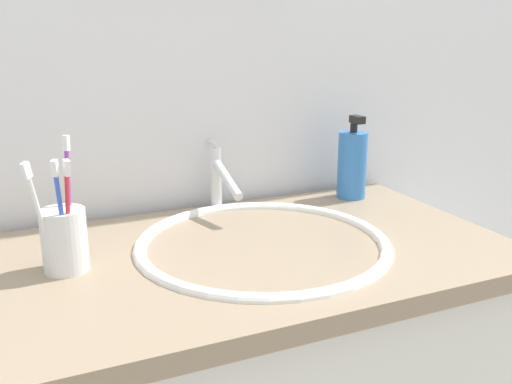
% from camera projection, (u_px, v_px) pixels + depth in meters
% --- Properties ---
extents(tiled_wall_back, '(2.12, 0.04, 2.40)m').
position_uv_depth(tiled_wall_back, '(188.00, 40.00, 1.17)').
color(tiled_wall_back, silver).
rests_on(tiled_wall_back, ground).
extents(sink_basin, '(0.46, 0.46, 0.12)m').
position_uv_depth(sink_basin, '(263.00, 267.00, 1.04)').
color(sink_basin, white).
rests_on(sink_basin, vanity_counter).
extents(faucet, '(0.02, 0.17, 0.14)m').
position_uv_depth(faucet, '(220.00, 177.00, 1.19)').
color(faucet, silver).
rests_on(faucet, sink_basin).
extents(toothbrush_cup, '(0.07, 0.07, 0.10)m').
position_uv_depth(toothbrush_cup, '(64.00, 240.00, 0.91)').
color(toothbrush_cup, white).
rests_on(toothbrush_cup, vanity_counter).
extents(toothbrush_blue, '(0.02, 0.03, 0.18)m').
position_uv_depth(toothbrush_blue, '(61.00, 209.00, 0.86)').
color(toothbrush_blue, blue).
rests_on(toothbrush_blue, toothbrush_cup).
extents(toothbrush_red, '(0.02, 0.04, 0.18)m').
position_uv_depth(toothbrush_red, '(68.00, 208.00, 0.87)').
color(toothbrush_red, red).
rests_on(toothbrush_red, toothbrush_cup).
extents(toothbrush_white, '(0.04, 0.04, 0.18)m').
position_uv_depth(toothbrush_white, '(39.00, 212.00, 0.86)').
color(toothbrush_white, white).
rests_on(toothbrush_white, toothbrush_cup).
extents(toothbrush_purple, '(0.02, 0.03, 0.21)m').
position_uv_depth(toothbrush_purple, '(69.00, 192.00, 0.91)').
color(toothbrush_purple, purple).
rests_on(toothbrush_purple, toothbrush_cup).
extents(soap_dispenser, '(0.06, 0.06, 0.19)m').
position_uv_depth(soap_dispenser, '(352.00, 164.00, 1.28)').
color(soap_dispenser, '#3372BF').
rests_on(soap_dispenser, vanity_counter).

